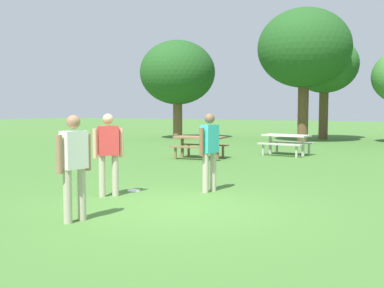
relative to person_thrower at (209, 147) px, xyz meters
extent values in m
plane|color=#447530|center=(0.23, -1.63, -0.94)|extent=(120.00, 120.00, 0.00)
cylinder|color=#B7AD93|center=(0.03, 0.13, -0.53)|extent=(0.13, 0.13, 0.82)
cylinder|color=#B7AD93|center=(-0.03, -0.13, -0.53)|extent=(0.13, 0.13, 0.82)
cube|color=#33B2AD|center=(0.00, 0.00, 0.17)|extent=(0.29, 0.42, 0.58)
sphere|color=brown|center=(0.00, 0.00, 0.59)|extent=(0.21, 0.21, 0.21)
cylinder|color=brown|center=(0.05, 0.25, 0.12)|extent=(0.09, 0.09, 0.58)
cylinder|color=brown|center=(-0.05, -0.25, 0.12)|extent=(0.09, 0.09, 0.58)
cylinder|color=#B7AD93|center=(-0.70, -3.41, -0.53)|extent=(0.13, 0.13, 0.82)
cylinder|color=#B7AD93|center=(-0.65, -3.16, -0.53)|extent=(0.13, 0.13, 0.82)
cube|color=white|center=(-0.68, -3.28, 0.17)|extent=(0.29, 0.42, 0.58)
sphere|color=#9E7051|center=(-0.68, -3.28, 0.59)|extent=(0.21, 0.21, 0.21)
cylinder|color=#9E7051|center=(-0.73, -3.54, 0.12)|extent=(0.09, 0.09, 0.58)
cylinder|color=#9E7051|center=(-0.62, -3.03, 0.12)|extent=(0.09, 0.09, 0.58)
cylinder|color=#B7AD93|center=(-1.44, -1.31, -0.53)|extent=(0.13, 0.13, 0.82)
cylinder|color=#B7AD93|center=(-1.61, -1.51, -0.53)|extent=(0.13, 0.13, 0.82)
cube|color=#D83838|center=(-1.52, -1.41, 0.17)|extent=(0.41, 0.43, 0.58)
sphere|color=tan|center=(-1.52, -1.41, 0.59)|extent=(0.21, 0.21, 0.21)
cylinder|color=tan|center=(-1.35, -1.21, 0.12)|extent=(0.09, 0.09, 0.58)
cylinder|color=tan|center=(-1.69, -1.61, 0.12)|extent=(0.09, 0.09, 0.58)
cylinder|color=white|center=(-1.42, -0.72, -0.93)|extent=(0.27, 0.27, 0.03)
cube|color=olive|center=(-3.17, 5.62, -0.20)|extent=(1.77, 0.94, 0.06)
cube|color=olive|center=(-3.11, 5.04, -0.50)|extent=(1.72, 0.44, 0.05)
cube|color=olive|center=(-3.23, 6.20, -0.50)|extent=(1.72, 0.44, 0.05)
cylinder|color=olive|center=(-3.83, 5.55, -0.59)|extent=(0.11, 0.11, 0.71)
cylinder|color=olive|center=(-3.77, 4.97, -0.73)|extent=(0.09, 0.09, 0.41)
cylinder|color=olive|center=(-3.89, 6.13, -0.73)|extent=(0.09, 0.09, 0.41)
cylinder|color=olive|center=(-2.51, 5.69, -0.59)|extent=(0.11, 0.11, 0.71)
cylinder|color=olive|center=(-2.45, 5.11, -0.73)|extent=(0.09, 0.09, 0.41)
cylinder|color=olive|center=(-2.57, 6.27, -0.73)|extent=(0.09, 0.09, 0.41)
cube|color=beige|center=(-0.85, 8.19, -0.20)|extent=(1.79, 0.98, 0.06)
cube|color=#B6B2A8|center=(-0.93, 7.61, -0.50)|extent=(1.72, 0.49, 0.05)
cube|color=#B6B2A8|center=(-0.77, 8.76, -0.50)|extent=(1.72, 0.49, 0.05)
cylinder|color=#B6B2A8|center=(-1.51, 8.28, -0.59)|extent=(0.11, 0.11, 0.71)
cylinder|color=#B6B2A8|center=(-1.59, 7.70, -0.73)|extent=(0.09, 0.09, 0.41)
cylinder|color=#B6B2A8|center=(-1.43, 8.85, -0.73)|extent=(0.09, 0.09, 0.41)
cylinder|color=#B6B2A8|center=(-0.20, 8.10, -0.59)|extent=(0.11, 0.11, 0.71)
cylinder|color=#B6B2A8|center=(-0.28, 7.52, -0.73)|extent=(0.09, 0.09, 0.41)
cylinder|color=#B6B2A8|center=(-0.12, 8.67, -0.73)|extent=(0.09, 0.09, 0.41)
cylinder|color=#237047|center=(-7.47, 5.56, -0.49)|extent=(0.56, 0.56, 0.90)
cylinder|color=#2E8657|center=(-7.47, 5.56, -0.01)|extent=(0.59, 0.59, 0.06)
cylinder|color=brown|center=(-9.23, 14.46, 0.37)|extent=(0.53, 0.53, 2.63)
ellipsoid|color=#21511E|center=(-9.23, 14.46, 2.88)|extent=(4.32, 4.32, 3.67)
cylinder|color=brown|center=(-2.18, 15.43, 0.84)|extent=(0.55, 0.55, 3.56)
ellipsoid|color=#21511E|center=(-2.18, 15.43, 3.94)|extent=(4.82, 4.82, 4.09)
cylinder|color=brown|center=(-1.70, 18.03, 0.65)|extent=(0.51, 0.51, 3.19)
ellipsoid|color=#33702D|center=(-1.70, 18.03, 3.29)|extent=(3.77, 3.77, 3.20)
camera|label=1|loc=(4.23, -8.53, 0.79)|focal=42.96mm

